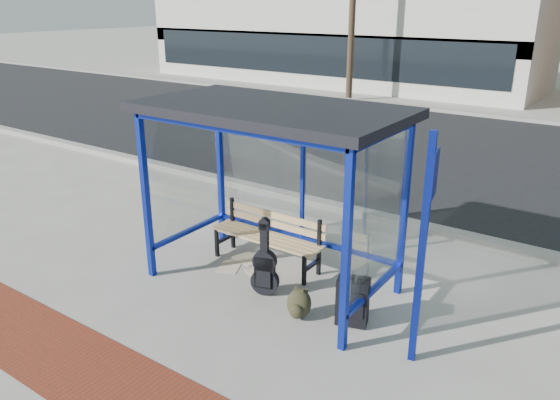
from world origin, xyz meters
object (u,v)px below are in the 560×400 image
Objects in this scene: suitcase at (352,301)px; backpack at (299,304)px; bench at (268,234)px; guitar_bag at (265,269)px.

backpack is at bearing -175.11° from suitcase.
suitcase is 0.65m from backpack.
bench is 0.88m from guitar_bag.
guitar_bag is (0.48, -0.74, -0.10)m from bench.
bench reaches higher than suitcase.
bench reaches higher than backpack.
guitar_bag reaches higher than backpack.
guitar_bag is 1.57× the size of suitcase.
backpack is at bearing -39.79° from bench.
backpack is (-0.59, -0.24, -0.12)m from suitcase.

